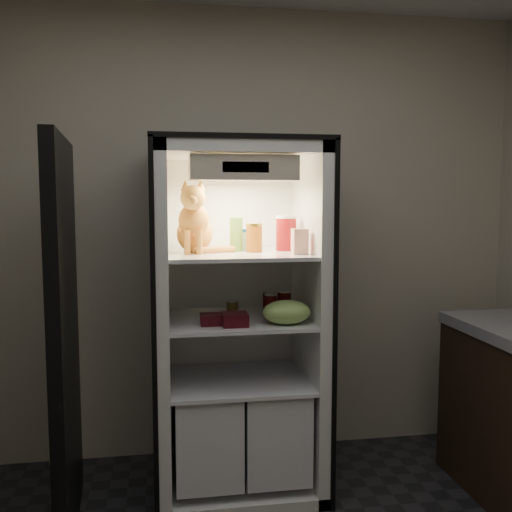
{
  "coord_description": "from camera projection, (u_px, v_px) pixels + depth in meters",
  "views": [
    {
      "loc": [
        -0.39,
        -1.64,
        1.57
      ],
      "look_at": [
        0.1,
        1.32,
        1.27
      ],
      "focal_mm": 40.0,
      "sensor_mm": 36.0,
      "label": 1
    }
  ],
  "objects": [
    {
      "name": "room_shell",
      "position": [
        296.0,
        182.0,
        1.67
      ],
      "size": [
        3.6,
        3.6,
        3.6
      ],
      "color": "white",
      "rests_on": "floor"
    },
    {
      "name": "refrigerator",
      "position": [
        237.0,
        342.0,
        3.11
      ],
      "size": [
        0.9,
        0.72,
        1.88
      ],
      "color": "white",
      "rests_on": "floor"
    },
    {
      "name": "fridge_door",
      "position": [
        64.0,
        341.0,
        2.64
      ],
      "size": [
        0.12,
        0.87,
        1.85
      ],
      "rotation": [
        0.0,
        0.0,
        0.07
      ],
      "color": "black",
      "rests_on": "floor"
    },
    {
      "name": "tabby_cat",
      "position": [
        194.0,
        225.0,
        2.98
      ],
      "size": [
        0.32,
        0.37,
        0.38
      ],
      "rotation": [
        0.0,
        0.0,
        -0.1
      ],
      "color": "#B25B16",
      "rests_on": "refrigerator"
    },
    {
      "name": "parmesan_shaker",
      "position": [
        236.0,
        234.0,
        3.06
      ],
      "size": [
        0.07,
        0.07,
        0.18
      ],
      "color": "#227D2A",
      "rests_on": "refrigerator"
    },
    {
      "name": "mayo_tub",
      "position": [
        250.0,
        240.0,
        3.11
      ],
      "size": [
        0.09,
        0.09,
        0.12
      ],
      "color": "white",
      "rests_on": "refrigerator"
    },
    {
      "name": "salsa_jar",
      "position": [
        254.0,
        238.0,
        3.02
      ],
      "size": [
        0.09,
        0.09,
        0.15
      ],
      "color": "maroon",
      "rests_on": "refrigerator"
    },
    {
      "name": "pepper_jar",
      "position": [
        286.0,
        233.0,
        3.11
      ],
      "size": [
        0.11,
        0.11,
        0.19
      ],
      "color": "#A21515",
      "rests_on": "refrigerator"
    },
    {
      "name": "cream_carton",
      "position": [
        300.0,
        242.0,
        2.91
      ],
      "size": [
        0.08,
        0.08,
        0.13
      ],
      "primitive_type": "cube",
      "color": "white",
      "rests_on": "refrigerator"
    },
    {
      "name": "soda_can_a",
      "position": [
        269.0,
        303.0,
        3.12
      ],
      "size": [
        0.07,
        0.07,
        0.13
      ],
      "color": "black",
      "rests_on": "refrigerator"
    },
    {
      "name": "soda_can_b",
      "position": [
        284.0,
        304.0,
        3.07
      ],
      "size": [
        0.07,
        0.07,
        0.14
      ],
      "color": "black",
      "rests_on": "refrigerator"
    },
    {
      "name": "soda_can_c",
      "position": [
        271.0,
        306.0,
        3.04
      ],
      "size": [
        0.07,
        0.07,
        0.12
      ],
      "color": "black",
      "rests_on": "refrigerator"
    },
    {
      "name": "condiment_jar",
      "position": [
        232.0,
        308.0,
        3.08
      ],
      "size": [
        0.06,
        0.06,
        0.09
      ],
      "color": "brown",
      "rests_on": "refrigerator"
    },
    {
      "name": "grape_bag",
      "position": [
        287.0,
        312.0,
        2.88
      ],
      "size": [
        0.25,
        0.18,
        0.12
      ],
      "primitive_type": "ellipsoid",
      "color": "#8EC25A",
      "rests_on": "refrigerator"
    },
    {
      "name": "berry_box_left",
      "position": [
        211.0,
        319.0,
        2.87
      ],
      "size": [
        0.11,
        0.11,
        0.05
      ],
      "primitive_type": "cube",
      "color": "#470B13",
      "rests_on": "refrigerator"
    },
    {
      "name": "berry_box_right",
      "position": [
        235.0,
        319.0,
        2.85
      ],
      "size": [
        0.13,
        0.13,
        0.06
      ],
      "primitive_type": "cube",
      "color": "#470B13",
      "rests_on": "refrigerator"
    }
  ]
}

